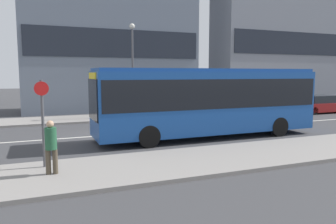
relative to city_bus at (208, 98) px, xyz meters
The scene contains 10 objects.
ground_plane 5.66m from the city_bus, 154.46° to the left, with size 120.00×120.00×0.00m, color #3A3A3D.
sidewalk_near 6.50m from the city_bus, 140.56° to the right, with size 44.00×3.50×0.13m.
sidewalk_far 9.98m from the city_bus, 119.35° to the left, with size 44.00×3.50×0.13m.
lane_centerline 5.66m from the city_bus, 154.46° to the left, with size 41.80×0.16×0.01m.
city_bus is the anchor object (origin of this frame).
parked_car_0 9.99m from the city_bus, 34.99° to the left, with size 4.29×1.89×1.39m.
parked_car_1 14.38m from the city_bus, 22.79° to the left, with size 4.60×1.81×1.41m.
pedestrian_near_stop 8.40m from the city_bus, 152.36° to the right, with size 0.35×0.34×1.62m.
bus_stop_sign 8.16m from the city_bus, 158.43° to the right, with size 0.44×0.12×2.79m.
street_lamp 8.26m from the city_bus, 101.18° to the left, with size 0.36×0.36×6.34m.
Camera 1 is at (-2.93, -16.29, 3.11)m, focal length 35.00 mm.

